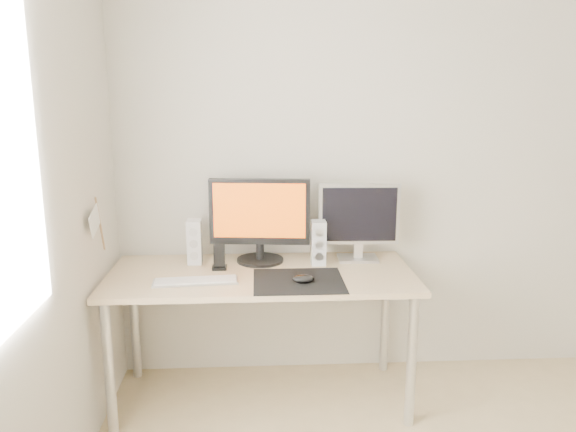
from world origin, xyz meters
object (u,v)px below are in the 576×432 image
mouse (303,279)px  phone_dock (219,262)px  speaker_right (318,243)px  main_monitor (260,217)px  second_monitor (359,218)px  keyboard (196,281)px  speaker_left (195,242)px  desk (261,286)px

mouse → phone_dock: phone_dock is taller
mouse → phone_dock: (-0.43, 0.25, 0.02)m
mouse → speaker_right: bearing=70.4°
main_monitor → second_monitor: main_monitor is taller
keyboard → main_monitor: bearing=45.3°
speaker_left → main_monitor: bearing=0.9°
main_monitor → desk: bearing=-88.9°
speaker_left → keyboard: size_ratio=0.57×
speaker_right → keyboard: size_ratio=0.57×
speaker_right → keyboard: speaker_right is taller
mouse → main_monitor: main_monitor is taller
second_monitor → speaker_left: size_ratio=1.86×
speaker_left → phone_dock: (0.14, -0.11, -0.08)m
desk → phone_dock: 0.26m
desk → main_monitor: (-0.00, 0.18, 0.33)m
desk → phone_dock: size_ratio=11.70×
phone_dock → mouse: bearing=-30.2°
main_monitor → second_monitor: size_ratio=1.22×
mouse → desk: mouse is taller
speaker_right → keyboard: (-0.64, -0.27, -0.11)m
mouse → speaker_left: size_ratio=0.45×
speaker_right → mouse: bearing=-109.6°
desk → keyboard: size_ratio=3.74×
main_monitor → speaker_right: bearing=-10.7°
mouse → main_monitor: size_ratio=0.20×
mouse → phone_dock: size_ratio=0.81×
second_monitor → speaker_left: second_monitor is taller
phone_dock → keyboard: bearing=-116.8°
speaker_right → phone_dock: speaker_right is taller
main_monitor → phone_dock: (-0.22, -0.12, -0.21)m
main_monitor → speaker_right: main_monitor is taller
second_monitor → speaker_left: 0.92m
mouse → second_monitor: (0.34, 0.38, 0.22)m
mouse → second_monitor: second_monitor is taller
mouse → speaker_right: (0.11, 0.31, 0.10)m
desk → keyboard: bearing=-156.4°
desk → second_monitor: 0.66m
speaker_left → keyboard: bearing=-83.7°
desk → second_monitor: size_ratio=3.55×
desk → main_monitor: bearing=91.1°
desk → phone_dock: bearing=163.4°
speaker_left → phone_dock: bearing=-38.7°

